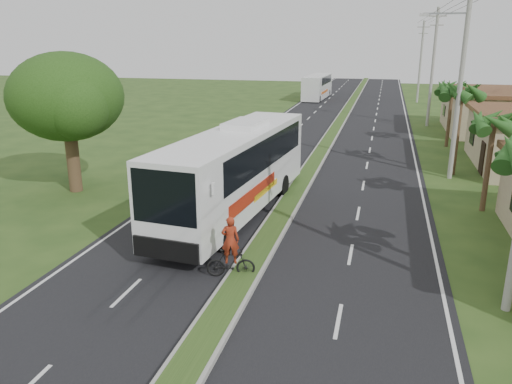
# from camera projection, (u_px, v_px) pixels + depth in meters

# --- Properties ---
(ground) EXTENTS (180.00, 180.00, 0.00)m
(ground) POSITION_uv_depth(u_px,v_px,m) (227.00, 306.00, 15.75)
(ground) COLOR #274318
(ground) RESTS_ON ground
(road_asphalt) EXTENTS (14.00, 160.00, 0.02)m
(road_asphalt) POSITION_uv_depth(u_px,v_px,m) (315.00, 162.00, 34.27)
(road_asphalt) COLOR black
(road_asphalt) RESTS_ON ground
(median_strip) EXTENTS (1.20, 160.00, 0.18)m
(median_strip) POSITION_uv_depth(u_px,v_px,m) (315.00, 161.00, 34.25)
(median_strip) COLOR gray
(median_strip) RESTS_ON ground
(lane_edge_left) EXTENTS (0.12, 160.00, 0.01)m
(lane_edge_left) POSITION_uv_depth(u_px,v_px,m) (222.00, 157.00, 35.88)
(lane_edge_left) COLOR silver
(lane_edge_left) RESTS_ON ground
(lane_edge_right) EXTENTS (0.12, 160.00, 0.01)m
(lane_edge_right) POSITION_uv_depth(u_px,v_px,m) (417.00, 169.00, 32.68)
(lane_edge_right) COLOR silver
(lane_edge_right) RESTS_ON ground
(shop_far) EXTENTS (8.60, 11.60, 3.82)m
(shop_far) POSITION_uv_depth(u_px,v_px,m) (494.00, 111.00, 45.19)
(shop_far) COLOR tan
(shop_far) RESTS_ON ground
(palm_verge_b) EXTENTS (2.40, 2.40, 5.05)m
(palm_verge_b) POSITION_uv_depth(u_px,v_px,m) (494.00, 123.00, 23.35)
(palm_verge_b) COLOR #473321
(palm_verge_b) RESTS_ON ground
(palm_verge_c) EXTENTS (2.40, 2.40, 5.85)m
(palm_verge_c) POSITION_uv_depth(u_px,v_px,m) (462.00, 92.00, 29.76)
(palm_verge_c) COLOR #473321
(palm_verge_c) RESTS_ON ground
(palm_verge_d) EXTENTS (2.40, 2.40, 5.25)m
(palm_verge_d) POSITION_uv_depth(u_px,v_px,m) (453.00, 88.00, 38.14)
(palm_verge_d) COLOR #473321
(palm_verge_d) RESTS_ON ground
(shade_tree) EXTENTS (6.30, 6.00, 7.54)m
(shade_tree) POSITION_uv_depth(u_px,v_px,m) (65.00, 100.00, 26.45)
(shade_tree) COLOR #473321
(shade_tree) RESTS_ON ground
(utility_pole_b) EXTENTS (3.20, 0.28, 12.00)m
(utility_pole_b) POSITION_uv_depth(u_px,v_px,m) (461.00, 73.00, 28.58)
(utility_pole_b) COLOR gray
(utility_pole_b) RESTS_ON ground
(utility_pole_c) EXTENTS (1.60, 0.28, 11.00)m
(utility_pole_c) POSITION_uv_depth(u_px,v_px,m) (433.00, 66.00, 47.27)
(utility_pole_c) COLOR gray
(utility_pole_c) RESTS_ON ground
(utility_pole_d) EXTENTS (1.60, 0.28, 10.50)m
(utility_pole_d) POSITION_uv_depth(u_px,v_px,m) (421.00, 61.00, 65.87)
(utility_pole_d) COLOR gray
(utility_pole_d) RESTS_ON ground
(coach_bus_main) EXTENTS (4.01, 13.60, 4.33)m
(coach_bus_main) POSITION_uv_depth(u_px,v_px,m) (236.00, 166.00, 23.50)
(coach_bus_main) COLOR white
(coach_bus_main) RESTS_ON ground
(coach_bus_far) EXTENTS (2.86, 11.40, 3.30)m
(coach_bus_far) POSITION_uv_depth(u_px,v_px,m) (317.00, 85.00, 71.19)
(coach_bus_far) COLOR silver
(coach_bus_far) RESTS_ON ground
(motorcyclist) EXTENTS (1.79, 0.89, 2.28)m
(motorcyclist) POSITION_uv_depth(u_px,v_px,m) (231.00, 256.00, 17.48)
(motorcyclist) COLOR black
(motorcyclist) RESTS_ON ground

